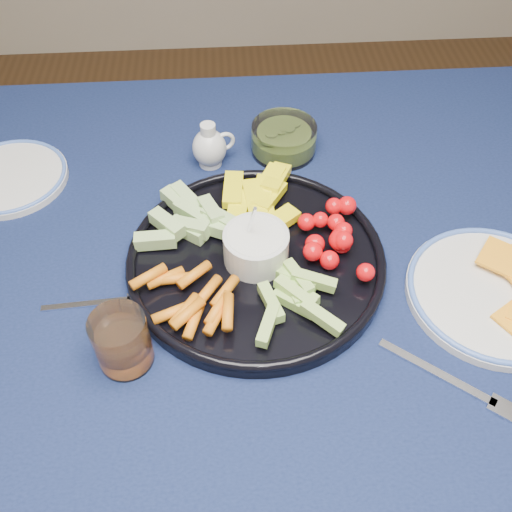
{
  "coord_description": "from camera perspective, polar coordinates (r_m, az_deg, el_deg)",
  "views": [
    {
      "loc": [
        -0.13,
        -0.49,
        1.38
      ],
      "look_at": [
        -0.09,
        0.03,
        0.77
      ],
      "focal_mm": 40.0,
      "sensor_mm": 36.0,
      "label": 1
    }
  ],
  "objects": [
    {
      "name": "dining_table",
      "position": [
        0.88,
        5.99,
        -5.98
      ],
      "size": [
        1.67,
        1.07,
        0.75
      ],
      "color": "#4A2D18",
      "rests_on": "ground"
    },
    {
      "name": "crudite_platter",
      "position": [
        0.81,
        -0.19,
        -0.01
      ],
      "size": [
        0.37,
        0.37,
        0.12
      ],
      "color": "black",
      "rests_on": "dining_table"
    },
    {
      "name": "creamer_pitcher",
      "position": [
        0.97,
        -4.63,
        10.8
      ],
      "size": [
        0.07,
        0.06,
        0.08
      ],
      "color": "silver",
      "rests_on": "dining_table"
    },
    {
      "name": "pickle_bowl",
      "position": [
        1.0,
        2.79,
        11.5
      ],
      "size": [
        0.11,
        0.11,
        0.05
      ],
      "color": "white",
      "rests_on": "dining_table"
    },
    {
      "name": "cheese_plate",
      "position": [
        0.85,
        22.74,
        -3.3
      ],
      "size": [
        0.24,
        0.24,
        0.03
      ],
      "color": "silver",
      "rests_on": "dining_table"
    },
    {
      "name": "juice_tumbler",
      "position": [
        0.72,
        -13.19,
        -8.5
      ],
      "size": [
        0.07,
        0.07,
        0.08
      ],
      "color": "white",
      "rests_on": "dining_table"
    },
    {
      "name": "fork_left",
      "position": [
        0.81,
        -14.84,
        -4.5
      ],
      "size": [
        0.15,
        0.02,
        0.0
      ],
      "color": "silver",
      "rests_on": "dining_table"
    },
    {
      "name": "fork_right",
      "position": [
        0.76,
        19.68,
        -12.06
      ],
      "size": [
        0.15,
        0.13,
        0.0
      ],
      "color": "silver",
      "rests_on": "dining_table"
    },
    {
      "name": "side_plate_extra",
      "position": [
        1.03,
        -23.43,
        7.25
      ],
      "size": [
        0.19,
        0.19,
        0.02
      ],
      "color": "silver",
      "rests_on": "dining_table"
    }
  ]
}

